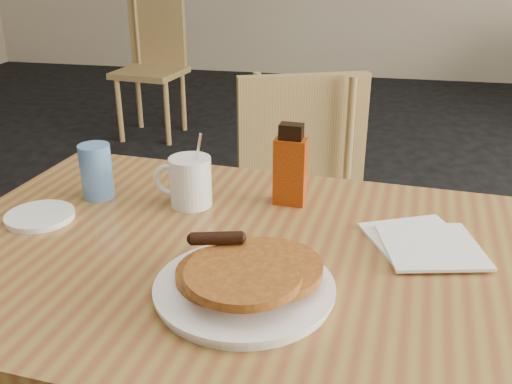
% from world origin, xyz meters
% --- Properties ---
extents(main_table, '(1.28, 0.92, 0.75)m').
position_xyz_m(main_table, '(-0.06, -0.01, 0.71)').
color(main_table, olive).
rests_on(main_table, floor).
extents(chair_main_far, '(0.53, 0.54, 0.90)m').
position_xyz_m(chair_main_far, '(-0.07, 0.71, 0.54)').
color(chair_main_far, '#A8834F').
rests_on(chair_main_far, floor).
extents(chair_wall_extra, '(0.47, 0.47, 0.93)m').
position_xyz_m(chair_wall_extra, '(-1.36, 2.85, 0.55)').
color(chair_wall_extra, '#A8834F').
rests_on(chair_wall_extra, floor).
extents(pancake_plate, '(0.29, 0.29, 0.08)m').
position_xyz_m(pancake_plate, '(-0.04, -0.14, 0.77)').
color(pancake_plate, white).
rests_on(pancake_plate, main_table).
extents(coffee_mug, '(0.13, 0.09, 0.17)m').
position_xyz_m(coffee_mug, '(-0.23, 0.16, 0.80)').
color(coffee_mug, white).
rests_on(coffee_mug, main_table).
extents(syrup_bottle, '(0.07, 0.05, 0.18)m').
position_xyz_m(syrup_bottle, '(-0.02, 0.21, 0.83)').
color(syrup_bottle, '#710D06').
rests_on(syrup_bottle, main_table).
extents(napkin_stack, '(0.24, 0.25, 0.01)m').
position_xyz_m(napkin_stack, '(0.25, 0.08, 0.76)').
color(napkin_stack, white).
rests_on(napkin_stack, main_table).
extents(blue_tumbler, '(0.07, 0.07, 0.12)m').
position_xyz_m(blue_tumbler, '(-0.43, 0.16, 0.81)').
color(blue_tumbler, '#5687C9').
rests_on(blue_tumbler, main_table).
extents(side_saucer, '(0.18, 0.18, 0.01)m').
position_xyz_m(side_saucer, '(-0.50, 0.03, 0.76)').
color(side_saucer, white).
rests_on(side_saucer, main_table).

